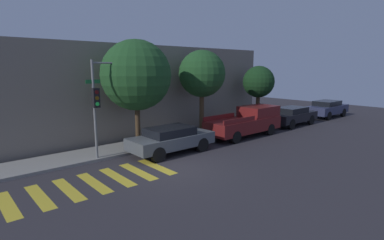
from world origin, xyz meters
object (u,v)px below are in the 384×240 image
at_px(traffic_light_pole, 103,93).
at_px(sedan_middle, 292,115).
at_px(sedan_near_corner, 171,139).
at_px(tree_far_end, 259,82).
at_px(tree_near_corner, 136,75).
at_px(pickup_truck, 247,121).
at_px(sedan_far_end, 327,108).
at_px(tree_midblock, 202,74).

bearing_deg(traffic_light_pole, sedan_middle, -4.93).
xyz_separation_m(sedan_near_corner, tree_far_end, (9.85, 1.93, 2.54)).
distance_m(traffic_light_pole, sedan_near_corner, 4.13).
bearing_deg(tree_far_end, traffic_light_pole, -177.07).
height_order(tree_near_corner, tree_far_end, tree_near_corner).
xyz_separation_m(traffic_light_pole, pickup_truck, (9.22, -1.27, -2.31)).
relative_size(sedan_far_end, tree_near_corner, 0.80).
relative_size(traffic_light_pole, tree_midblock, 0.87).
bearing_deg(sedan_near_corner, tree_near_corner, 113.32).
relative_size(traffic_light_pole, tree_near_corner, 0.81).
bearing_deg(sedan_near_corner, tree_midblock, 26.09).
height_order(traffic_light_pole, tree_near_corner, tree_near_corner).
bearing_deg(tree_midblock, tree_near_corner, 180.00).
distance_m(sedan_far_end, tree_midblock, 14.05).
height_order(sedan_near_corner, tree_near_corner, tree_near_corner).
xyz_separation_m(sedan_near_corner, sedan_far_end, (17.48, 0.00, 0.05)).
bearing_deg(traffic_light_pole, tree_far_end, 2.93).
bearing_deg(sedan_near_corner, pickup_truck, 0.00).
distance_m(sedan_near_corner, pickup_truck, 6.19).
xyz_separation_m(traffic_light_pole, tree_near_corner, (2.21, 0.66, 0.75)).
distance_m(traffic_light_pole, tree_near_corner, 2.42).
relative_size(sedan_near_corner, pickup_truck, 0.82).
xyz_separation_m(sedan_middle, tree_far_end, (-1.81, 1.93, 2.53)).
relative_size(sedan_near_corner, tree_far_end, 1.00).
bearing_deg(tree_midblock, sedan_middle, -14.00).
xyz_separation_m(tree_near_corner, tree_midblock, (4.76, 0.00, 0.00)).
height_order(traffic_light_pole, sedan_near_corner, traffic_light_pole).
bearing_deg(sedan_far_end, tree_far_end, 165.84).
height_order(traffic_light_pole, tree_midblock, tree_midblock).
bearing_deg(tree_near_corner, tree_far_end, -0.00).
height_order(traffic_light_pole, pickup_truck, traffic_light_pole).
relative_size(sedan_middle, tree_near_corner, 0.77).
height_order(tree_midblock, tree_far_end, tree_midblock).
relative_size(traffic_light_pole, pickup_truck, 0.86).
height_order(pickup_truck, sedan_far_end, pickup_truck).
relative_size(traffic_light_pole, sedan_near_corner, 1.05).
xyz_separation_m(pickup_truck, sedan_middle, (5.47, 0.00, -0.17)).
height_order(pickup_truck, tree_far_end, tree_far_end).
bearing_deg(tree_far_end, tree_near_corner, 180.00).
bearing_deg(tree_far_end, sedan_far_end, -14.16).
bearing_deg(tree_far_end, sedan_near_corner, -168.93).
height_order(sedan_middle, tree_midblock, tree_midblock).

